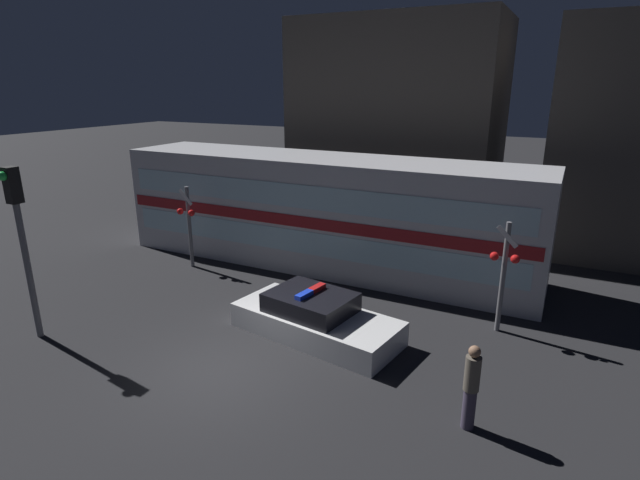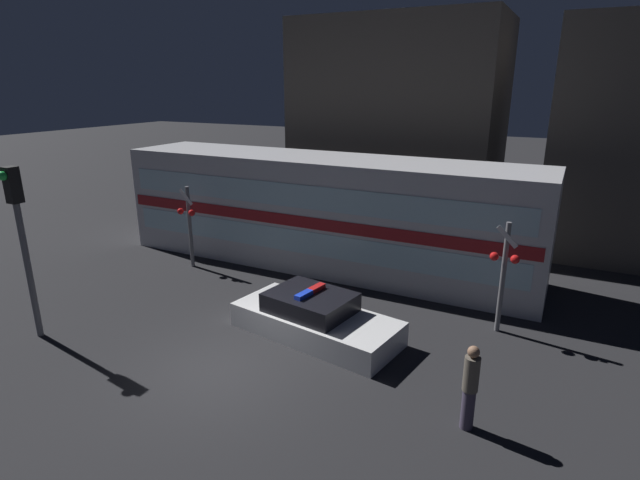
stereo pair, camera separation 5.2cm
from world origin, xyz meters
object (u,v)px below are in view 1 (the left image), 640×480
Objects in this scene: traffic_light_corner at (20,230)px; pedestrian at (471,387)px; police_car at (315,319)px; train at (323,212)px; crossing_signal_near at (503,271)px.

pedestrian is at bearing 7.25° from traffic_light_corner.
police_car is 2.66× the size of pedestrian.
pedestrian is 11.26m from traffic_light_corner.
train is at bearing 123.69° from police_car.
pedestrian is (6.76, -7.13, -1.07)m from train.
police_car is at bearing -65.48° from train.
pedestrian is 0.58× the size of crossing_signal_near.
crossing_signal_near reaches higher than pedestrian.
police_car is at bearing -150.63° from crossing_signal_near.
traffic_light_corner is at bearing -143.41° from police_car.
pedestrian is at bearing -46.52° from train.
train is 3.40× the size of traffic_light_corner.
train reaches higher than pedestrian.
train is at bearing 158.10° from crossing_signal_near.
train is at bearing 63.70° from traffic_light_corner.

